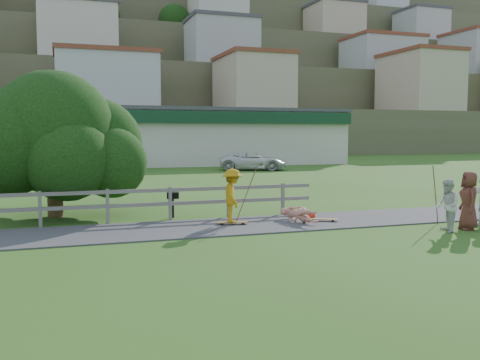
{
  "coord_description": "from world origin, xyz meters",
  "views": [
    {
      "loc": [
        -5.37,
        -13.87,
        2.84
      ],
      "look_at": [
        -0.03,
        2.0,
        1.38
      ],
      "focal_mm": 40.0,
      "sensor_mm": 36.0,
      "label": 1
    }
  ],
  "objects_px": {
    "tree": "(54,159)",
    "bbq": "(173,205)",
    "car_white": "(253,161)",
    "car_silver": "(111,162)",
    "skater_fallen": "(299,214)",
    "spectator_a": "(447,206)",
    "skater_rider": "(232,199)",
    "spectator_c": "(469,201)"
  },
  "relations": [
    {
      "from": "tree",
      "to": "bbq",
      "type": "distance_m",
      "value": 4.34
    },
    {
      "from": "car_white",
      "to": "car_silver",
      "type": "bearing_deg",
      "value": 99.3
    },
    {
      "from": "bbq",
      "to": "skater_fallen",
      "type": "bearing_deg",
      "value": -23.53
    },
    {
      "from": "skater_fallen",
      "to": "bbq",
      "type": "height_order",
      "value": "bbq"
    },
    {
      "from": "spectator_a",
      "to": "car_silver",
      "type": "relative_size",
      "value": 0.34
    },
    {
      "from": "skater_rider",
      "to": "tree",
      "type": "relative_size",
      "value": 0.25
    },
    {
      "from": "spectator_a",
      "to": "bbq",
      "type": "xyz_separation_m",
      "value": [
        -6.96,
        5.13,
        -0.34
      ]
    },
    {
      "from": "spectator_a",
      "to": "spectator_c",
      "type": "xyz_separation_m",
      "value": [
        0.88,
        0.13,
        0.1
      ]
    },
    {
      "from": "skater_fallen",
      "to": "car_white",
      "type": "xyz_separation_m",
      "value": [
        6.98,
        23.43,
        0.43
      ]
    },
    {
      "from": "tree",
      "to": "car_silver",
      "type": "bearing_deg",
      "value": 80.08
    },
    {
      "from": "spectator_a",
      "to": "tree",
      "type": "distance_m",
      "value": 12.67
    },
    {
      "from": "skater_rider",
      "to": "skater_fallen",
      "type": "distance_m",
      "value": 2.22
    },
    {
      "from": "spectator_a",
      "to": "tree",
      "type": "relative_size",
      "value": 0.23
    },
    {
      "from": "skater_rider",
      "to": "bbq",
      "type": "distance_m",
      "value": 2.58
    },
    {
      "from": "spectator_a",
      "to": "spectator_c",
      "type": "distance_m",
      "value": 0.89
    },
    {
      "from": "tree",
      "to": "skater_fallen",
      "type": "bearing_deg",
      "value": -27.81
    },
    {
      "from": "spectator_c",
      "to": "car_silver",
      "type": "height_order",
      "value": "spectator_c"
    },
    {
      "from": "skater_rider",
      "to": "tree",
      "type": "bearing_deg",
      "value": 63.79
    },
    {
      "from": "skater_fallen",
      "to": "tree",
      "type": "bearing_deg",
      "value": 135.89
    },
    {
      "from": "skater_rider",
      "to": "spectator_c",
      "type": "distance_m",
      "value": 7.03
    },
    {
      "from": "skater_rider",
      "to": "spectator_c",
      "type": "bearing_deg",
      "value": -105.49
    },
    {
      "from": "skater_fallen",
      "to": "spectator_a",
      "type": "relative_size",
      "value": 1.0
    },
    {
      "from": "car_silver",
      "to": "tree",
      "type": "bearing_deg",
      "value": -176.75
    },
    {
      "from": "bbq",
      "to": "skater_rider",
      "type": "bearing_deg",
      "value": -46.12
    },
    {
      "from": "skater_rider",
      "to": "car_silver",
      "type": "distance_m",
      "value": 25.23
    },
    {
      "from": "car_white",
      "to": "skater_rider",
      "type": "bearing_deg",
      "value": 178.55
    },
    {
      "from": "car_silver",
      "to": "tree",
      "type": "distance_m",
      "value": 21.92
    },
    {
      "from": "skater_fallen",
      "to": "car_silver",
      "type": "xyz_separation_m",
      "value": [
        -3.56,
        25.42,
        0.46
      ]
    },
    {
      "from": "spectator_c",
      "to": "car_white",
      "type": "relative_size",
      "value": 0.34
    },
    {
      "from": "car_white",
      "to": "tree",
      "type": "distance_m",
      "value": 24.27
    },
    {
      "from": "spectator_c",
      "to": "car_white",
      "type": "height_order",
      "value": "spectator_c"
    },
    {
      "from": "spectator_a",
      "to": "skater_fallen",
      "type": "bearing_deg",
      "value": -107.61
    },
    {
      "from": "skater_rider",
      "to": "tree",
      "type": "height_order",
      "value": "tree"
    },
    {
      "from": "tree",
      "to": "skater_rider",
      "type": "bearing_deg",
      "value": -34.98
    },
    {
      "from": "spectator_c",
      "to": "car_white",
      "type": "distance_m",
      "value": 26.23
    },
    {
      "from": "skater_fallen",
      "to": "spectator_c",
      "type": "relative_size",
      "value": 0.89
    },
    {
      "from": "spectator_a",
      "to": "spectator_c",
      "type": "bearing_deg",
      "value": 119.86
    },
    {
      "from": "spectator_c",
      "to": "car_silver",
      "type": "distance_m",
      "value": 29.15
    },
    {
      "from": "skater_fallen",
      "to": "spectator_c",
      "type": "distance_m",
      "value": 5.06
    },
    {
      "from": "spectator_c",
      "to": "car_white",
      "type": "xyz_separation_m",
      "value": [
        2.71,
        26.09,
        -0.15
      ]
    },
    {
      "from": "car_silver",
      "to": "tree",
      "type": "relative_size",
      "value": 0.67
    },
    {
      "from": "car_silver",
      "to": "tree",
      "type": "height_order",
      "value": "tree"
    }
  ]
}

